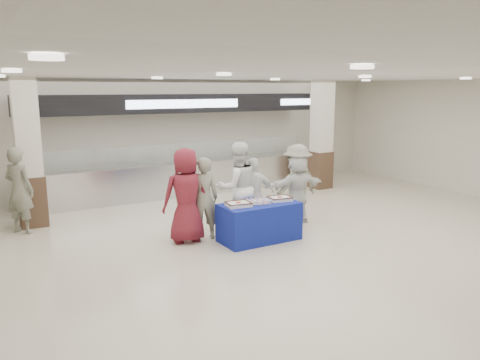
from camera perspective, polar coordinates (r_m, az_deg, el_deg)
ground at (r=8.80m, az=6.91°, el=-8.58°), size 14.00×14.00×0.00m
serving_line at (r=13.13m, az=-7.18°, el=3.16°), size 8.70×0.85×2.80m
column_left at (r=10.95m, az=-24.37°, el=2.64°), size 0.55×0.55×3.20m
column_right at (r=14.14m, az=9.90°, el=5.17°), size 0.55×0.55×3.20m
display_table at (r=9.24m, az=2.35°, el=-5.12°), size 1.55×0.79×0.75m
sheet_cake_left at (r=8.90m, az=-0.21°, el=-2.92°), size 0.49×0.40×0.09m
sheet_cake_right at (r=9.38m, az=4.87°, el=-2.23°), size 0.48×0.40×0.09m
cupcake_tray at (r=9.13m, az=2.22°, el=-2.63°), size 0.49×0.40×0.07m
civilian_maroon at (r=9.07m, az=-6.59°, el=-1.88°), size 0.98×0.71×1.85m
soldier_a at (r=9.25m, az=-4.47°, el=-2.25°), size 0.69×0.55×1.65m
chef_tall at (r=9.64m, az=-0.31°, el=-0.93°), size 0.98×0.80×1.89m
chef_short at (r=9.80m, az=1.69°, el=-1.74°), size 0.97×0.58×1.55m
soldier_b at (r=10.49m, az=6.95°, el=-0.41°), size 1.19×0.76×1.75m
civilian_white at (r=10.41m, az=6.97°, el=-0.95°), size 1.49×0.53×1.59m
soldier_bg at (r=10.61m, az=-25.30°, el=-1.15°), size 0.76×0.77×1.80m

